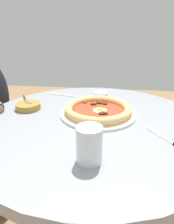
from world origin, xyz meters
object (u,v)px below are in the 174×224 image
water_glass (89,147)px  fork_utensil (63,95)px  olive_pan (28,106)px  pizza_on_plate (98,110)px  ramekin_capers (101,95)px  dining_table (92,156)px

water_glass → fork_utensil: size_ratio=0.54×
olive_pan → pizza_on_plate: bearing=85.6°
pizza_on_plate → ramekin_capers: size_ratio=4.26×
dining_table → olive_pan: 0.35m
pizza_on_plate → water_glass: bearing=0.4°
dining_table → water_glass: (0.27, 0.02, 0.22)m
water_glass → ramekin_capers: (-0.53, -0.01, -0.03)m
water_glass → dining_table: bearing=-175.9°
fork_utensil → dining_table: bearing=34.3°
olive_pan → dining_table: bearing=77.4°
olive_pan → fork_utensil: bearing=152.9°
pizza_on_plate → fork_utensil: 0.31m
olive_pan → water_glass: bearing=43.0°
ramekin_capers → fork_utensil: size_ratio=0.39×
ramekin_capers → olive_pan: bearing=-57.8°
dining_table → pizza_on_plate: size_ratio=2.95×
water_glass → fork_utensil: (-0.54, -0.21, -0.04)m
dining_table → fork_utensil: fork_utensil is taller
olive_pan → fork_utensil: (-0.21, 0.11, -0.01)m
dining_table → ramekin_capers: ramekin_capers is taller
ramekin_capers → olive_pan: size_ratio=0.60×
olive_pan → fork_utensil: olive_pan is taller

